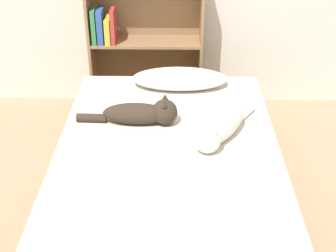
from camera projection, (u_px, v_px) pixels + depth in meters
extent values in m
plane|color=#997F60|center=(168.00, 218.00, 2.64)|extent=(8.00, 8.00, 0.00)
cube|color=#99754C|center=(168.00, 202.00, 2.58)|extent=(1.23, 2.00, 0.23)
cube|color=beige|center=(168.00, 172.00, 2.47)|extent=(1.19, 1.94, 0.18)
ellipsoid|color=white|center=(180.00, 79.00, 3.09)|extent=(0.63, 0.29, 0.11)
ellipsoid|color=white|center=(223.00, 126.00, 2.55)|extent=(0.33, 0.41, 0.14)
sphere|color=white|center=(207.00, 140.00, 2.43)|extent=(0.14, 0.14, 0.14)
cone|color=white|center=(215.00, 130.00, 2.37)|extent=(0.04, 0.04, 0.03)
cone|color=white|center=(201.00, 125.00, 2.41)|extent=(0.04, 0.04, 0.03)
cylinder|color=white|center=(245.00, 113.00, 2.76)|extent=(0.14, 0.18, 0.05)
ellipsoid|color=#33281E|center=(136.00, 114.00, 2.69)|extent=(0.39, 0.15, 0.12)
sphere|color=#33281E|center=(165.00, 112.00, 2.67)|extent=(0.15, 0.15, 0.15)
cone|color=#33281E|center=(165.00, 97.00, 2.67)|extent=(0.04, 0.04, 0.03)
cone|color=#33281E|center=(164.00, 104.00, 2.60)|extent=(0.04, 0.04, 0.03)
cylinder|color=#33281E|center=(92.00, 118.00, 2.71)|extent=(0.18, 0.05, 0.05)
cube|color=#8E6B47|center=(91.00, 41.00, 3.44)|extent=(0.02, 0.26, 1.11)
cube|color=#8E6B47|center=(201.00, 42.00, 3.43)|extent=(0.02, 0.26, 1.11)
cube|color=#8E6B47|center=(148.00, 106.00, 3.72)|extent=(0.83, 0.26, 0.02)
cube|color=#8E6B47|center=(146.00, 41.00, 3.44)|extent=(0.79, 0.26, 0.02)
cube|color=#8E6B47|center=(147.00, 36.00, 3.54)|extent=(0.83, 0.02, 1.11)
cube|color=#337F47|center=(95.00, 25.00, 3.34)|extent=(0.03, 0.16, 0.25)
cube|color=#2D519E|center=(101.00, 26.00, 3.34)|extent=(0.04, 0.16, 0.24)
cube|color=gold|center=(108.00, 30.00, 3.35)|extent=(0.04, 0.16, 0.18)
cube|color=#B7332D|center=(113.00, 25.00, 3.34)|extent=(0.03, 0.16, 0.25)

